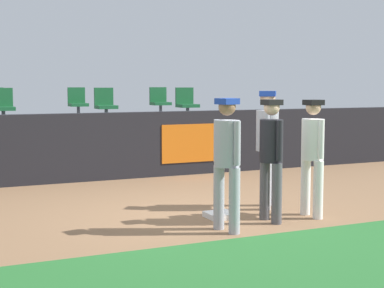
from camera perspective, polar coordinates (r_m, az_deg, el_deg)
The scene contains 14 objects.
ground_plane at distance 8.84m, azimuth 1.46°, elevation -7.04°, with size 60.00×60.00×0.00m, color #846042.
grass_foreground_strip at distance 6.65m, azimuth 11.65°, elevation -11.42°, with size 18.00×2.80×0.01m, color #26662B.
first_base at distance 8.82m, azimuth 2.72°, elevation -6.81°, with size 0.40×0.40×0.08m, color white.
player_fielder_home at distance 8.92m, azimuth 11.44°, elevation -0.53°, with size 0.33×0.54×1.73m.
player_runner_visitor at distance 9.46m, azimuth 7.20°, elevation 0.34°, with size 0.49×0.49×1.85m.
player_coach_visitor at distance 7.86m, azimuth 3.35°, elevation -1.05°, with size 0.40×0.49×1.77m.
player_umpire at distance 8.49m, azimuth 7.58°, elevation -0.70°, with size 0.34×0.49×1.74m.
field_wall at distance 12.45m, azimuth -6.69°, elevation -0.15°, with size 18.00×0.26×1.38m.
bleacher_platform at distance 14.92m, azimuth -9.75°, elevation 0.12°, with size 18.00×4.80×1.04m, color #59595E.
seat_front_left at distance 13.33m, azimuth -17.65°, elevation 3.55°, with size 0.46×0.44×0.84m.
seat_back_center at distance 15.47m, azimuth -10.88°, elevation 3.97°, with size 0.44×0.44×0.84m.
seat_back_right at distance 16.15m, azimuth -3.12°, elevation 4.14°, with size 0.48×0.44×0.84m.
seat_front_right at distance 14.49m, azimuth -0.54°, elevation 3.97°, with size 0.46×0.44×0.84m.
seat_front_center at distance 13.79m, azimuth -8.29°, elevation 3.82°, with size 0.44×0.44×0.84m.
Camera 1 is at (-3.78, -7.74, 1.95)m, focal length 55.78 mm.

